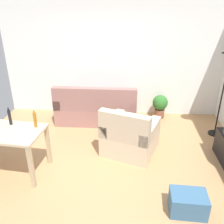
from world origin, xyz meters
TOP-DOWN VIEW (x-y plane):
  - ground_plane at (0.00, 0.00)m, footprint 5.20×4.40m
  - wall_rear at (0.00, 2.20)m, footprint 5.20×0.10m
  - couch at (-0.34, 1.59)m, footprint 1.82×0.84m
  - desk at (-1.54, -0.33)m, footprint 1.26×0.82m
  - potted_plant at (1.15, 1.90)m, footprint 0.36×0.36m
  - armchair at (0.43, 0.35)m, footprint 1.13×1.10m
  - storage_box at (1.23, -1.02)m, footprint 0.49×0.36m
  - bottle_dark at (-1.51, -0.12)m, footprint 0.05×0.05m
  - bottle_amber at (-1.07, -0.18)m, footprint 0.05×0.05m

SIDE VIEW (x-z plane):
  - ground_plane at x=0.00m, z-range -0.02..0.00m
  - storage_box at x=1.23m, z-range 0.00..0.30m
  - couch at x=-0.34m, z-range -0.15..0.77m
  - armchair at x=0.43m, z-range -0.14..0.78m
  - potted_plant at x=1.15m, z-range 0.05..0.62m
  - desk at x=-1.54m, z-range 0.27..1.03m
  - bottle_amber at x=-1.07m, z-range 0.74..1.03m
  - bottle_dark at x=-1.51m, z-range 0.74..1.04m
  - wall_rear at x=0.00m, z-range 0.00..2.70m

